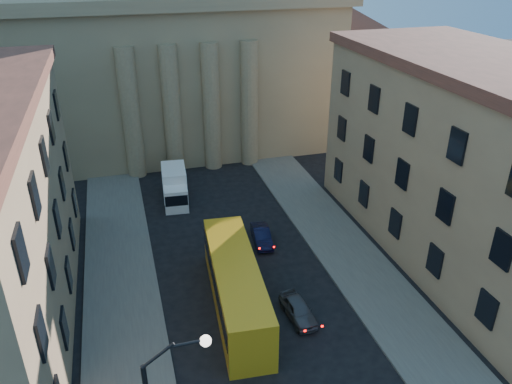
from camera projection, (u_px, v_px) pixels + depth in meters
sidewalk_left at (126, 345)px, 29.67m from camera, size 5.00×60.00×0.15m
sidewalk_right at (382, 295)px, 33.88m from camera, size 5.00×60.00×0.15m
church at (171, 34)px, 58.68m from camera, size 68.02×28.76×36.60m
building_right at (471, 160)px, 36.13m from camera, size 11.60×26.60×14.70m
car_right_far at (298, 309)px, 31.73m from camera, size 1.74×3.76×1.25m
car_right_distant at (262, 236)px, 39.71m from camera, size 1.69×3.83×1.22m
city_bus at (236, 285)px, 32.07m from camera, size 3.74×12.28×3.41m
box_truck at (175, 187)px, 45.88m from camera, size 2.54×5.55×2.96m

